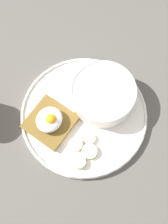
{
  "coord_description": "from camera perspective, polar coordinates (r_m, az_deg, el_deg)",
  "views": [
    {
      "loc": [
        -19.06,
        -13.76,
        72.0
      ],
      "look_at": [
        0.0,
        0.0,
        5.0
      ],
      "focal_mm": 50.0,
      "sensor_mm": 36.0,
      "label": 1
    }
  ],
  "objects": [
    {
      "name": "ground_plane",
      "position": [
        0.75,
        -0.0,
        -1.01
      ],
      "size": [
        120.0,
        120.0,
        2.0
      ],
      "primitive_type": "cube",
      "color": "#504D48",
      "rests_on": "ground"
    },
    {
      "name": "plate",
      "position": [
        0.73,
        -0.0,
        -0.57
      ],
      "size": [
        29.72,
        29.72,
        1.6
      ],
      "color": "silver",
      "rests_on": "ground_plane"
    },
    {
      "name": "oatmeal_bowl",
      "position": [
        0.72,
        3.5,
        3.24
      ],
      "size": [
        15.11,
        15.11,
        5.38
      ],
      "color": "white",
      "rests_on": "plate"
    },
    {
      "name": "toast_slice",
      "position": [
        0.72,
        -6.23,
        -1.9
      ],
      "size": [
        9.95,
        9.95,
        1.41
      ],
      "color": "brown",
      "rests_on": "plate"
    },
    {
      "name": "poached_egg",
      "position": [
        0.7,
        -6.35,
        -1.4
      ],
      "size": [
        6.26,
        5.76,
        3.55
      ],
      "color": "white",
      "rests_on": "toast_slice"
    },
    {
      "name": "banana_slice_front",
      "position": [
        0.7,
        -1.45,
        -5.97
      ],
      "size": [
        4.36,
        4.37,
        1.32
      ],
      "color": "beige",
      "rests_on": "plate"
    },
    {
      "name": "banana_slice_left",
      "position": [
        0.71,
        0.96,
        -4.9
      ],
      "size": [
        3.34,
        3.42,
        1.36
      ],
      "color": "#F6ECC1",
      "rests_on": "plate"
    },
    {
      "name": "banana_slice_back",
      "position": [
        0.7,
        0.98,
        -7.22
      ],
      "size": [
        4.82,
        4.83,
        1.19
      ],
      "color": "beige",
      "rests_on": "plate"
    },
    {
      "name": "banana_slice_right",
      "position": [
        0.69,
        -0.99,
        -9.07
      ],
      "size": [
        4.55,
        4.51,
        1.48
      ],
      "color": "beige",
      "rests_on": "plate"
    }
  ]
}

